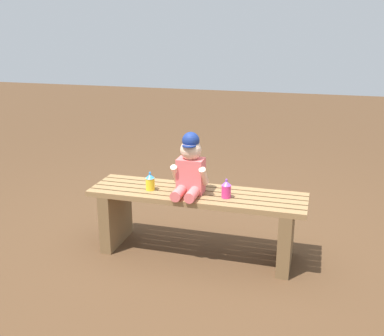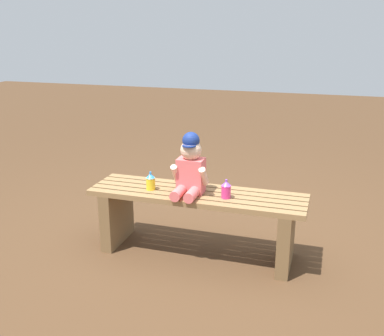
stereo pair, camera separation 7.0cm
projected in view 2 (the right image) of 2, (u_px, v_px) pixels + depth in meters
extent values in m
plane|color=#4C331E|center=(197.00, 253.00, 3.11)|extent=(16.00, 16.00, 0.00)
cube|color=olive|center=(190.00, 203.00, 2.84)|extent=(1.43, 0.06, 0.04)
cube|color=olive|center=(193.00, 199.00, 2.91)|extent=(1.43, 0.06, 0.04)
cube|color=olive|center=(197.00, 195.00, 2.99)|extent=(1.43, 0.06, 0.04)
cube|color=olive|center=(200.00, 191.00, 3.06)|extent=(1.43, 0.06, 0.04)
cube|color=olive|center=(204.00, 187.00, 3.13)|extent=(1.43, 0.06, 0.04)
cube|color=brown|center=(117.00, 215.00, 3.22)|extent=(0.08, 0.38, 0.41)
cube|color=brown|center=(286.00, 237.00, 2.88)|extent=(0.08, 0.38, 0.41)
cube|color=#E56666|center=(191.00, 176.00, 2.95)|extent=(0.17, 0.12, 0.23)
sphere|color=beige|center=(191.00, 150.00, 2.89)|extent=(0.14, 0.14, 0.14)
cylinder|color=navy|center=(189.00, 146.00, 2.85)|extent=(0.09, 0.09, 0.01)
sphere|color=navy|center=(191.00, 141.00, 2.88)|extent=(0.11, 0.11, 0.11)
cylinder|color=#F06B6B|center=(179.00, 193.00, 2.87)|extent=(0.07, 0.16, 0.07)
cylinder|color=#F06B6B|center=(192.00, 194.00, 2.85)|extent=(0.07, 0.16, 0.07)
cylinder|color=beige|center=(176.00, 174.00, 2.94)|extent=(0.04, 0.12, 0.14)
cylinder|color=beige|center=(204.00, 176.00, 2.89)|extent=(0.04, 0.12, 0.14)
cylinder|color=yellow|center=(151.00, 183.00, 3.02)|extent=(0.06, 0.06, 0.08)
cone|color=#338CE5|center=(150.00, 176.00, 3.00)|extent=(0.06, 0.06, 0.03)
cylinder|color=#338CE5|center=(150.00, 173.00, 2.99)|extent=(0.01, 0.01, 0.02)
cylinder|color=#E5337F|center=(226.00, 192.00, 2.87)|extent=(0.06, 0.06, 0.08)
cone|color=#8C4CCC|center=(226.00, 183.00, 2.85)|extent=(0.06, 0.06, 0.03)
cylinder|color=#8C4CCC|center=(226.00, 181.00, 2.85)|extent=(0.01, 0.01, 0.02)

